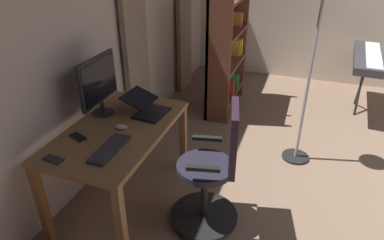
% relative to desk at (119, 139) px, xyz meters
% --- Properties ---
extents(back_room_partition, '(5.82, 0.10, 2.61)m').
position_rel_desk_xyz_m(back_room_partition, '(-0.70, -0.52, 0.66)').
color(back_room_partition, beige).
rests_on(back_room_partition, ground).
extents(curtain_left_panel, '(0.46, 0.06, 2.35)m').
position_rel_desk_xyz_m(curtain_left_panel, '(-2.61, -0.41, 0.53)').
color(curtain_left_panel, gray).
rests_on(curtain_left_panel, ground).
extents(curtain_right_panel, '(0.46, 0.06, 2.35)m').
position_rel_desk_xyz_m(curtain_right_panel, '(-1.14, -0.41, 0.53)').
color(curtain_right_panel, gray).
rests_on(curtain_right_panel, ground).
extents(desk, '(1.27, 0.74, 0.75)m').
position_rel_desk_xyz_m(desk, '(0.00, 0.00, 0.00)').
color(desk, olive).
rests_on(desk, ground).
extents(office_chair, '(0.56, 0.56, 1.06)m').
position_rel_desk_xyz_m(office_chair, '(-0.02, 0.80, -0.16)').
color(office_chair, black).
rests_on(office_chair, ground).
extents(computer_monitor, '(0.49, 0.18, 0.50)m').
position_rel_desk_xyz_m(computer_monitor, '(-0.19, -0.25, 0.38)').
color(computer_monitor, '#232328').
rests_on(computer_monitor, desk).
extents(computer_keyboard, '(0.39, 0.13, 0.02)m').
position_rel_desk_xyz_m(computer_keyboard, '(0.30, 0.11, 0.11)').
color(computer_keyboard, '#333338').
rests_on(computer_keyboard, desk).
extents(laptop, '(0.32, 0.36, 0.17)m').
position_rel_desk_xyz_m(laptop, '(-0.31, 0.11, 0.15)').
color(laptop, black).
rests_on(laptop, desk).
extents(computer_mouse, '(0.06, 0.10, 0.04)m').
position_rel_desk_xyz_m(computer_mouse, '(0.00, 0.04, 0.12)').
color(computer_mouse, silver).
rests_on(computer_mouse, desk).
extents(cell_phone_by_monitor, '(0.12, 0.16, 0.01)m').
position_rel_desk_xyz_m(cell_phone_by_monitor, '(0.23, -0.21, 0.10)').
color(cell_phone_by_monitor, black).
rests_on(cell_phone_by_monitor, desk).
extents(cell_phone_face_up, '(0.09, 0.15, 0.01)m').
position_rel_desk_xyz_m(cell_phone_face_up, '(0.53, -0.19, 0.10)').
color(cell_phone_face_up, '#232328').
rests_on(cell_phone_face_up, desk).
extents(bookshelf, '(0.94, 0.30, 1.67)m').
position_rel_desk_xyz_m(bookshelf, '(-2.13, 0.31, 0.17)').
color(bookshelf, brown).
rests_on(bookshelf, ground).
extents(piano_keyboard, '(1.25, 0.41, 0.79)m').
position_rel_desk_xyz_m(piano_keyboard, '(-2.62, 2.06, 0.07)').
color(piano_keyboard, black).
rests_on(piano_keyboard, ground).
extents(floor_lamp, '(0.29, 0.29, 1.81)m').
position_rel_desk_xyz_m(floor_lamp, '(-1.18, 1.39, 0.82)').
color(floor_lamp, black).
rests_on(floor_lamp, ground).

